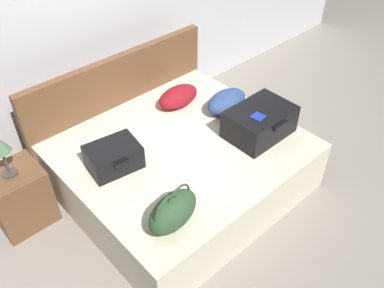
{
  "coord_description": "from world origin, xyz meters",
  "views": [
    {
      "loc": [
        -1.75,
        -1.64,
        2.8
      ],
      "look_at": [
        0.0,
        0.27,
        0.6
      ],
      "focal_mm": 38.6,
      "sensor_mm": 36.0,
      "label": 1
    }
  ],
  "objects_px": {
    "hard_case_large": "(260,122)",
    "pillow_near_headboard": "(227,102)",
    "duffel_bag": "(173,211)",
    "bed": "(182,167)",
    "hard_case_medium": "(113,157)",
    "nightstand": "(20,197)",
    "pillow_center_head": "(178,97)"
  },
  "relations": [
    {
      "from": "hard_case_large",
      "to": "pillow_near_headboard",
      "type": "height_order",
      "value": "hard_case_large"
    },
    {
      "from": "hard_case_large",
      "to": "duffel_bag",
      "type": "height_order",
      "value": "duffel_bag"
    },
    {
      "from": "bed",
      "to": "hard_case_large",
      "type": "xyz_separation_m",
      "value": [
        0.61,
        -0.33,
        0.38
      ]
    },
    {
      "from": "hard_case_large",
      "to": "pillow_near_headboard",
      "type": "relative_size",
      "value": 1.3
    },
    {
      "from": "bed",
      "to": "pillow_near_headboard",
      "type": "relative_size",
      "value": 4.37
    },
    {
      "from": "bed",
      "to": "hard_case_large",
      "type": "height_order",
      "value": "hard_case_large"
    },
    {
      "from": "hard_case_medium",
      "to": "pillow_near_headboard",
      "type": "distance_m",
      "value": 1.23
    },
    {
      "from": "nightstand",
      "to": "bed",
      "type": "bearing_deg",
      "value": -26.17
    },
    {
      "from": "bed",
      "to": "hard_case_medium",
      "type": "distance_m",
      "value": 0.69
    },
    {
      "from": "hard_case_medium",
      "to": "pillow_center_head",
      "type": "xyz_separation_m",
      "value": [
        0.95,
        0.31,
        -0.01
      ]
    },
    {
      "from": "bed",
      "to": "duffel_bag",
      "type": "relative_size",
      "value": 4.19
    },
    {
      "from": "hard_case_large",
      "to": "bed",
      "type": "bearing_deg",
      "value": 151.17
    },
    {
      "from": "bed",
      "to": "duffel_bag",
      "type": "height_order",
      "value": "duffel_bag"
    },
    {
      "from": "bed",
      "to": "hard_case_medium",
      "type": "height_order",
      "value": "hard_case_medium"
    },
    {
      "from": "bed",
      "to": "nightstand",
      "type": "distance_m",
      "value": 1.39
    },
    {
      "from": "hard_case_large",
      "to": "hard_case_medium",
      "type": "bearing_deg",
      "value": 156.46
    },
    {
      "from": "pillow_center_head",
      "to": "nightstand",
      "type": "height_order",
      "value": "pillow_center_head"
    },
    {
      "from": "hard_case_large",
      "to": "duffel_bag",
      "type": "relative_size",
      "value": 1.25
    },
    {
      "from": "hard_case_medium",
      "to": "pillow_near_headboard",
      "type": "height_order",
      "value": "hard_case_medium"
    },
    {
      "from": "bed",
      "to": "pillow_near_headboard",
      "type": "bearing_deg",
      "value": 9.4
    },
    {
      "from": "duffel_bag",
      "to": "hard_case_medium",
      "type": "bearing_deg",
      "value": 87.95
    },
    {
      "from": "hard_case_medium",
      "to": "nightstand",
      "type": "bearing_deg",
      "value": 156.11
    },
    {
      "from": "bed",
      "to": "pillow_center_head",
      "type": "xyz_separation_m",
      "value": [
        0.38,
        0.49,
        0.34
      ]
    },
    {
      "from": "pillow_near_headboard",
      "to": "nightstand",
      "type": "relative_size",
      "value": 0.82
    },
    {
      "from": "pillow_near_headboard",
      "to": "duffel_bag",
      "type": "bearing_deg",
      "value": -150.89
    },
    {
      "from": "bed",
      "to": "pillow_center_head",
      "type": "height_order",
      "value": "pillow_center_head"
    },
    {
      "from": "bed",
      "to": "hard_case_large",
      "type": "distance_m",
      "value": 0.79
    },
    {
      "from": "hard_case_large",
      "to": "hard_case_medium",
      "type": "relative_size",
      "value": 1.27
    },
    {
      "from": "bed",
      "to": "nightstand",
      "type": "xyz_separation_m",
      "value": [
        -1.24,
        0.61,
        0.02
      ]
    },
    {
      "from": "hard_case_large",
      "to": "nightstand",
      "type": "distance_m",
      "value": 2.11
    },
    {
      "from": "hard_case_medium",
      "to": "bed",
      "type": "bearing_deg",
      "value": -8.14
    },
    {
      "from": "pillow_center_head",
      "to": "nightstand",
      "type": "relative_size",
      "value": 0.81
    }
  ]
}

